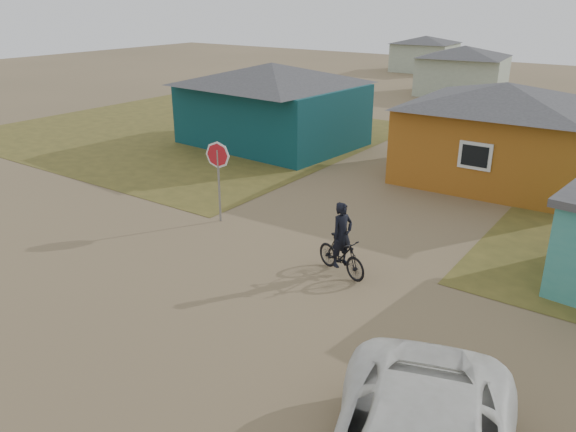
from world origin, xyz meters
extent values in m
plane|color=olive|center=(0.00, 0.00, 0.00)|extent=(120.00, 120.00, 0.00)
cube|color=brown|center=(-14.00, 13.00, 0.01)|extent=(20.00, 18.00, 0.00)
cube|color=#0A3439|center=(-8.50, 13.50, 1.50)|extent=(8.40, 6.54, 3.00)
pyramid|color=#38383A|center=(-8.50, 13.50, 3.50)|extent=(8.93, 7.08, 1.00)
cube|color=#9F5B18|center=(2.50, 14.00, 1.50)|extent=(7.21, 6.24, 3.00)
pyramid|color=#38383A|center=(2.50, 14.00, 3.45)|extent=(7.72, 6.76, 0.90)
cube|color=silver|center=(2.50, 10.97, 1.65)|extent=(1.20, 0.06, 1.00)
cube|color=black|center=(2.50, 10.94, 1.65)|extent=(0.95, 0.04, 0.75)
cube|color=#A9B79D|center=(-6.00, 34.00, 1.40)|extent=(6.49, 5.60, 2.80)
pyramid|color=#38383A|center=(-6.00, 34.00, 3.20)|extent=(7.04, 6.15, 0.80)
cube|color=#A9B79D|center=(-14.00, 46.00, 1.35)|extent=(5.75, 5.28, 2.70)
pyramid|color=#38383A|center=(-14.00, 46.00, 3.05)|extent=(6.28, 5.81, 0.70)
cylinder|color=gray|center=(-3.56, 4.05, 1.21)|extent=(0.07, 0.07, 2.43)
imported|color=black|center=(1.64, 3.06, 0.54)|extent=(1.86, 1.03, 1.07)
imported|color=black|center=(1.64, 3.06, 1.14)|extent=(0.60, 0.74, 1.77)
camera|label=1|loc=(8.32, -8.78, 6.96)|focal=35.00mm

